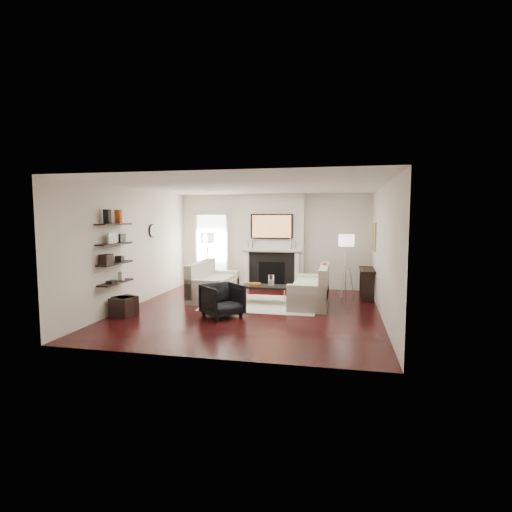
% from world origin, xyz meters
% --- Properties ---
extents(room_envelope, '(6.00, 6.00, 6.00)m').
position_xyz_m(room_envelope, '(0.00, 0.00, 1.35)').
color(room_envelope, black).
rests_on(room_envelope, ground).
extents(chimney_breast, '(1.80, 0.25, 2.70)m').
position_xyz_m(chimney_breast, '(0.00, 2.88, 1.35)').
color(chimney_breast, silver).
rests_on(chimney_breast, floor).
extents(fireplace_surround, '(1.30, 0.02, 1.04)m').
position_xyz_m(fireplace_surround, '(0.00, 2.74, 0.52)').
color(fireplace_surround, black).
rests_on(fireplace_surround, floor).
extents(firebox, '(0.75, 0.02, 0.65)m').
position_xyz_m(firebox, '(0.00, 2.73, 0.45)').
color(firebox, black).
rests_on(firebox, floor).
extents(mantel_pilaster_l, '(0.12, 0.08, 1.10)m').
position_xyz_m(mantel_pilaster_l, '(-0.72, 2.71, 0.55)').
color(mantel_pilaster_l, white).
rests_on(mantel_pilaster_l, floor).
extents(mantel_pilaster_r, '(0.12, 0.08, 1.10)m').
position_xyz_m(mantel_pilaster_r, '(0.72, 2.71, 0.55)').
color(mantel_pilaster_r, white).
rests_on(mantel_pilaster_r, floor).
extents(mantel_shelf, '(1.70, 0.18, 0.07)m').
position_xyz_m(mantel_shelf, '(0.00, 2.69, 1.12)').
color(mantel_shelf, white).
rests_on(mantel_shelf, chimney_breast).
extents(tv_body, '(1.20, 0.06, 0.70)m').
position_xyz_m(tv_body, '(0.00, 2.71, 1.78)').
color(tv_body, black).
rests_on(tv_body, chimney_breast).
extents(tv_screen, '(1.10, 0.00, 0.62)m').
position_xyz_m(tv_screen, '(0.00, 2.68, 1.78)').
color(tv_screen, '#BF723F').
rests_on(tv_screen, tv_body).
extents(candlestick_l_tall, '(0.04, 0.04, 0.30)m').
position_xyz_m(candlestick_l_tall, '(-0.55, 2.70, 1.30)').
color(candlestick_l_tall, silver).
rests_on(candlestick_l_tall, mantel_shelf).
extents(candlestick_l_short, '(0.04, 0.04, 0.24)m').
position_xyz_m(candlestick_l_short, '(-0.68, 2.70, 1.27)').
color(candlestick_l_short, silver).
rests_on(candlestick_l_short, mantel_shelf).
extents(candlestick_r_tall, '(0.04, 0.04, 0.30)m').
position_xyz_m(candlestick_r_tall, '(0.55, 2.70, 1.30)').
color(candlestick_r_tall, silver).
rests_on(candlestick_r_tall, mantel_shelf).
extents(candlestick_r_short, '(0.04, 0.04, 0.24)m').
position_xyz_m(candlestick_r_short, '(0.68, 2.70, 1.27)').
color(candlestick_r_short, silver).
rests_on(candlestick_r_short, mantel_shelf).
extents(hallway_panel, '(0.90, 0.02, 2.10)m').
position_xyz_m(hallway_panel, '(-1.85, 2.98, 1.05)').
color(hallway_panel, white).
rests_on(hallway_panel, floor).
extents(door_trim_l, '(0.06, 0.06, 2.16)m').
position_xyz_m(door_trim_l, '(-2.33, 2.96, 1.05)').
color(door_trim_l, white).
rests_on(door_trim_l, floor).
extents(door_trim_r, '(0.06, 0.06, 2.16)m').
position_xyz_m(door_trim_r, '(-1.37, 2.96, 1.05)').
color(door_trim_r, white).
rests_on(door_trim_r, floor).
extents(door_trim_top, '(1.02, 0.06, 0.06)m').
position_xyz_m(door_trim_top, '(-1.85, 2.96, 2.13)').
color(door_trim_top, white).
rests_on(door_trim_top, wall_back).
extents(rug, '(2.60, 2.00, 0.01)m').
position_xyz_m(rug, '(0.10, 0.76, 0.01)').
color(rug, beige).
rests_on(rug, floor).
extents(loveseat_left_base, '(0.85, 1.80, 0.42)m').
position_xyz_m(loveseat_left_base, '(-1.19, 1.11, 0.21)').
color(loveseat_left_base, beige).
rests_on(loveseat_left_base, floor).
extents(loveseat_left_back, '(0.18, 1.80, 0.80)m').
position_xyz_m(loveseat_left_back, '(-1.53, 1.11, 0.53)').
color(loveseat_left_back, beige).
rests_on(loveseat_left_back, floor).
extents(loveseat_left_arm_n, '(0.85, 0.18, 0.60)m').
position_xyz_m(loveseat_left_arm_n, '(-1.19, 0.30, 0.30)').
color(loveseat_left_arm_n, beige).
rests_on(loveseat_left_arm_n, floor).
extents(loveseat_left_arm_s, '(0.85, 0.18, 0.60)m').
position_xyz_m(loveseat_left_arm_s, '(-1.19, 1.92, 0.30)').
color(loveseat_left_arm_s, beige).
rests_on(loveseat_left_arm_s, floor).
extents(loveseat_left_cushion, '(0.63, 1.44, 0.10)m').
position_xyz_m(loveseat_left_cushion, '(-1.14, 1.11, 0.47)').
color(loveseat_left_cushion, beige).
rests_on(loveseat_left_cushion, loveseat_left_base).
extents(pillow_left_orange, '(0.10, 0.42, 0.42)m').
position_xyz_m(pillow_left_orange, '(-1.53, 1.41, 0.73)').
color(pillow_left_orange, '#A03C13').
rests_on(pillow_left_orange, loveseat_left_cushion).
extents(pillow_left_charcoal, '(0.10, 0.40, 0.40)m').
position_xyz_m(pillow_left_charcoal, '(-1.53, 0.81, 0.72)').
color(pillow_left_charcoal, black).
rests_on(pillow_left_charcoal, loveseat_left_cushion).
extents(loveseat_right_base, '(0.85, 1.80, 0.42)m').
position_xyz_m(loveseat_right_base, '(1.21, 0.89, 0.21)').
color(loveseat_right_base, beige).
rests_on(loveseat_right_base, floor).
extents(loveseat_right_back, '(0.18, 1.80, 0.80)m').
position_xyz_m(loveseat_right_back, '(1.55, 0.89, 0.53)').
color(loveseat_right_back, beige).
rests_on(loveseat_right_back, floor).
extents(loveseat_right_arm_n, '(0.85, 0.18, 0.60)m').
position_xyz_m(loveseat_right_arm_n, '(1.21, 0.08, 0.30)').
color(loveseat_right_arm_n, beige).
rests_on(loveseat_right_arm_n, floor).
extents(loveseat_right_arm_s, '(0.85, 0.18, 0.60)m').
position_xyz_m(loveseat_right_arm_s, '(1.21, 1.70, 0.30)').
color(loveseat_right_arm_s, beige).
rests_on(loveseat_right_arm_s, floor).
extents(loveseat_right_cushion, '(0.63, 1.44, 0.10)m').
position_xyz_m(loveseat_right_cushion, '(1.16, 0.89, 0.47)').
color(loveseat_right_cushion, beige).
rests_on(loveseat_right_cushion, loveseat_right_base).
extents(pillow_right_orange, '(0.10, 0.42, 0.42)m').
position_xyz_m(pillow_right_orange, '(1.55, 1.19, 0.73)').
color(pillow_right_orange, '#A03C13').
rests_on(pillow_right_orange, loveseat_right_cushion).
extents(pillow_right_charcoal, '(0.10, 0.40, 0.40)m').
position_xyz_m(pillow_right_charcoal, '(1.55, 0.59, 0.72)').
color(pillow_right_charcoal, black).
rests_on(pillow_right_charcoal, loveseat_right_cushion).
extents(coffee_table, '(1.10, 0.55, 0.04)m').
position_xyz_m(coffee_table, '(0.16, 0.86, 0.40)').
color(coffee_table, black).
rests_on(coffee_table, floor).
extents(coffee_leg_nw, '(0.02, 0.02, 0.38)m').
position_xyz_m(coffee_leg_nw, '(-0.34, 0.64, 0.19)').
color(coffee_leg_nw, silver).
rests_on(coffee_leg_nw, floor).
extents(coffee_leg_ne, '(0.02, 0.02, 0.38)m').
position_xyz_m(coffee_leg_ne, '(0.66, 0.64, 0.19)').
color(coffee_leg_ne, silver).
rests_on(coffee_leg_ne, floor).
extents(coffee_leg_sw, '(0.02, 0.02, 0.38)m').
position_xyz_m(coffee_leg_sw, '(-0.34, 1.08, 0.19)').
color(coffee_leg_sw, silver).
rests_on(coffee_leg_sw, floor).
extents(coffee_leg_se, '(0.02, 0.02, 0.38)m').
position_xyz_m(coffee_leg_se, '(0.66, 1.08, 0.19)').
color(coffee_leg_se, silver).
rests_on(coffee_leg_se, floor).
extents(hurricane_glass, '(0.14, 0.14, 0.25)m').
position_xyz_m(hurricane_glass, '(0.31, 0.86, 0.56)').
color(hurricane_glass, white).
rests_on(hurricane_glass, coffee_table).
extents(hurricane_candle, '(0.10, 0.10, 0.15)m').
position_xyz_m(hurricane_candle, '(0.31, 0.86, 0.50)').
color(hurricane_candle, white).
rests_on(hurricane_candle, coffee_table).
extents(copper_bowl, '(0.31, 0.31, 0.05)m').
position_xyz_m(copper_bowl, '(-0.09, 0.86, 0.45)').
color(copper_bowl, orange).
rests_on(copper_bowl, coffee_table).
extents(armchair, '(0.99, 0.99, 0.74)m').
position_xyz_m(armchair, '(-0.46, -0.59, 0.37)').
color(armchair, black).
rests_on(armchair, floor).
extents(lamp_left_post, '(0.02, 0.02, 1.20)m').
position_xyz_m(lamp_left_post, '(-1.85, 2.56, 0.60)').
color(lamp_left_post, silver).
rests_on(lamp_left_post, floor).
extents(lamp_left_shade, '(0.40, 0.40, 0.30)m').
position_xyz_m(lamp_left_shade, '(-1.85, 2.56, 1.45)').
color(lamp_left_shade, white).
rests_on(lamp_left_shade, lamp_left_post).
extents(lamp_left_leg_a, '(0.25, 0.02, 1.23)m').
position_xyz_m(lamp_left_leg_a, '(-1.74, 2.56, 0.60)').
color(lamp_left_leg_a, silver).
rests_on(lamp_left_leg_a, floor).
extents(lamp_left_leg_b, '(0.14, 0.22, 1.23)m').
position_xyz_m(lamp_left_leg_b, '(-1.91, 2.66, 0.60)').
color(lamp_left_leg_b, silver).
rests_on(lamp_left_leg_b, floor).
extents(lamp_left_leg_c, '(0.14, 0.22, 1.23)m').
position_xyz_m(lamp_left_leg_c, '(-1.91, 2.47, 0.60)').
color(lamp_left_leg_c, silver).
rests_on(lamp_left_leg_c, floor).
extents(lamp_right_post, '(0.02, 0.02, 1.20)m').
position_xyz_m(lamp_right_post, '(2.05, 2.12, 0.60)').
color(lamp_right_post, silver).
rests_on(lamp_right_post, floor).
extents(lamp_right_shade, '(0.40, 0.40, 0.30)m').
position_xyz_m(lamp_right_shade, '(2.05, 2.12, 1.45)').
color(lamp_right_shade, white).
rests_on(lamp_right_shade, lamp_right_post).
extents(lamp_right_leg_a, '(0.25, 0.02, 1.23)m').
position_xyz_m(lamp_right_leg_a, '(2.16, 2.12, 0.60)').
color(lamp_right_leg_a, silver).
rests_on(lamp_right_leg_a, floor).
extents(lamp_right_leg_b, '(0.14, 0.22, 1.23)m').
position_xyz_m(lamp_right_leg_b, '(2.00, 2.22, 0.60)').
color(lamp_right_leg_b, silver).
rests_on(lamp_right_leg_b, floor).
extents(lamp_right_leg_c, '(0.14, 0.22, 1.23)m').
position_xyz_m(lamp_right_leg_c, '(1.99, 2.03, 0.60)').
color(lamp_right_leg_c, silver).
rests_on(lamp_right_leg_c, floor).
extents(console_top, '(0.35, 1.20, 0.04)m').
position_xyz_m(console_top, '(2.57, 1.96, 0.73)').
color(console_top, black).
rests_on(console_top, floor).
extents(console_leg_n, '(0.30, 0.04, 0.71)m').
position_xyz_m(console_leg_n, '(2.57, 1.41, 0.35)').
color(console_leg_n, black).
rests_on(console_leg_n, floor).
extents(console_leg_s, '(0.30, 0.04, 0.71)m').
position_xyz_m(console_leg_s, '(2.57, 2.51, 0.35)').
color(console_leg_s, black).
rests_on(console_leg_s, floor).
extents(wall_art, '(0.03, 0.70, 0.70)m').
position_xyz_m(wall_art, '(2.73, 2.05, 1.55)').
color(wall_art, '#A18450').
rests_on(wall_art, wall_right).
extents(shelf_bottom, '(0.25, 1.00, 0.03)m').
position_xyz_m(shelf_bottom, '(-2.62, -1.00, 0.70)').
color(shelf_bottom, black).
rests_on(shelf_bottom, wall_left).
extents(shelf_lower, '(0.25, 1.00, 0.04)m').
position_xyz_m(shelf_lower, '(-2.62, -1.00, 1.10)').
color(shelf_lower, black).
rests_on(shelf_lower, wall_left).
extents(shelf_upper, '(0.25, 1.00, 0.04)m').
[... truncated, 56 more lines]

